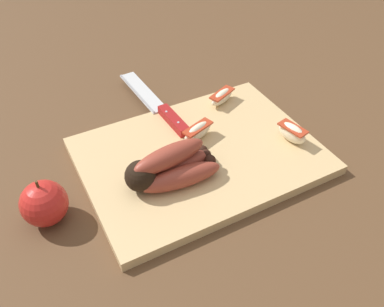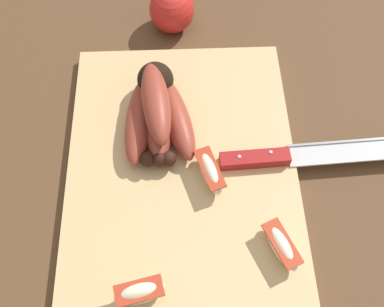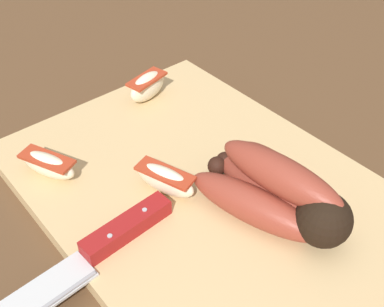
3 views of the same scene
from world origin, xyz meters
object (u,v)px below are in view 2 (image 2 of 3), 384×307
Objects in this scene: banana_bunch at (157,111)px; apple_wedge_near at (281,245)px; apple_wedge_middle at (210,172)px; apple_wedge_far at (140,293)px; chefs_knife at (287,154)px; whole_apple at (172,10)px.

apple_wedge_near is at bearing -142.57° from banana_bunch.
apple_wedge_far is (-0.16, 0.09, 0.00)m from apple_wedge_middle.
apple_wedge_near reaches higher than chefs_knife.
chefs_knife is 4.23× the size of apple_wedge_far.
whole_apple reaches higher than apple_wedge_far.
apple_wedge_middle reaches higher than apple_wedge_near.
apple_wedge_far is at bearing 175.42° from banana_bunch.
apple_wedge_far is (-0.05, 0.18, 0.00)m from apple_wedge_near.
apple_wedge_middle is (0.11, 0.08, 0.00)m from apple_wedge_near.
apple_wedge_far is at bearing 149.83° from apple_wedge_middle.
chefs_knife is 0.14m from apple_wedge_near.
whole_apple is (0.31, 0.05, 0.00)m from apple_wedge_middle.
apple_wedge_far is 0.74× the size of whole_apple.
apple_wedge_middle reaches higher than chefs_knife.
whole_apple is at bearing 17.54° from apple_wedge_near.
apple_wedge_near is 0.98× the size of apple_wedge_middle.
banana_bunch is at bearing 173.38° from whole_apple.
apple_wedge_middle is at bearing -171.34° from whole_apple.
banana_bunch is 2.55× the size of apple_wedge_far.
whole_apple is (0.28, 0.16, 0.01)m from chefs_knife.
chefs_knife is 0.12m from apple_wedge_middle.
apple_wedge_far is 0.47m from whole_apple.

